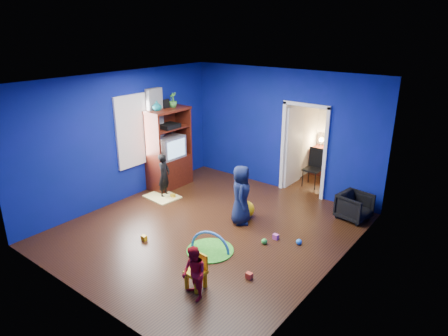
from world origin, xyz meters
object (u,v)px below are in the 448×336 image
Objects in this scene: play_mat at (210,250)px; study_desk at (329,162)px; child_navy at (241,195)px; toddler_red at (194,274)px; armchair at (354,206)px; tv_armoire at (169,148)px; hopper_ball at (246,209)px; vase at (157,106)px; child_black at (164,176)px; crt_tv at (170,147)px; kid_chair at (196,274)px; folding_chair at (313,169)px.

study_desk reaches higher than play_mat.
child_navy is 1.46× the size of toddler_red.
armchair is at bearing -82.33° from child_navy.
tv_armoire reaches higher than armchair.
hopper_ball is (-0.05, 0.25, -0.43)m from child_navy.
play_mat is (0.26, -1.48, -0.17)m from hopper_ball.
study_desk is (2.81, 3.43, -1.70)m from vase.
child_black is at bearing 166.01° from toddler_red.
crt_tv is at bearing 11.74° from child_black.
child_navy is 2.53m from toddler_red.
vase is 0.45× the size of kid_chair.
kid_chair is at bearing -146.32° from child_black.
crt_tv is at bearing 82.41° from vase.
toddler_red is (0.86, -2.37, -0.19)m from child_navy.
toddler_red is at bearing -84.30° from study_desk.
hopper_ball is (2.50, 0.03, -1.89)m from vase.
kid_chair is (0.76, -2.42, 0.07)m from hopper_ball.
kid_chair is 0.59× the size of play_mat.
child_navy reaches higher than study_desk.
tv_armoire is at bearing 180.00° from crt_tv.
kid_chair is (3.26, -2.69, -0.73)m from tv_armoire.
kid_chair is 5.83m from study_desk.
vase reaches higher than folding_chair.
hopper_ball is (-1.81, -1.33, -0.10)m from armchair.
vase is at bearing 166.53° from toddler_red.
crt_tv is (-2.51, 0.52, 0.40)m from child_navy.
folding_chair is at bearing 89.25° from play_mat.
play_mat is at bearing -80.05° from hopper_ball.
study_desk is (2.45, 3.66, -0.14)m from child_black.
child_navy reaches higher than toddler_red.
child_black is at bearing 153.14° from play_mat.
vase is 0.12× the size of tv_armoire.
vase reaches higher than crt_tv.
crt_tv is (0.04, 0.30, -1.05)m from vase.
folding_chair reaches higher than toddler_red.
vase is (-4.31, -1.37, 1.79)m from armchair.
folding_chair is at bearing 120.46° from toddler_red.
vase is 0.32× the size of crt_tv.
tv_armoire reaches higher than toddler_red.
tv_armoire is (-0.37, 0.53, 0.46)m from child_black.
kid_chair is at bearing -84.70° from folding_chair.
vase is at bearing -129.41° from study_desk.
armchair is 3.90m from kid_chair.
vase is (-3.41, 2.59, 1.65)m from toddler_red.
hopper_ball is 0.74× the size of kid_chair.
vase reaches higher than play_mat.
toddler_red is (-0.90, -3.95, 0.14)m from armchair.
kid_chair is at bearing -61.92° from play_mat.
child_black reaches higher than kid_chair.
study_desk is (2.81, 3.13, -0.60)m from tv_armoire.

